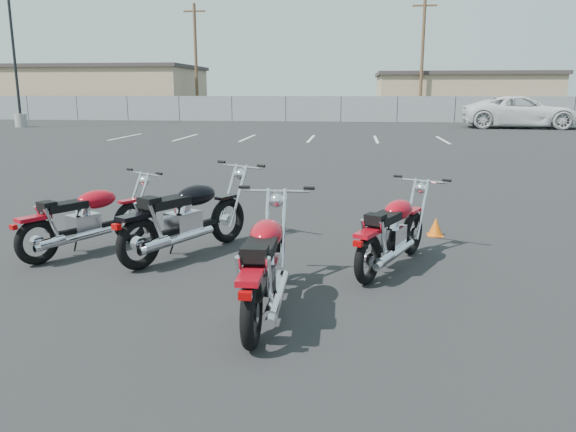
# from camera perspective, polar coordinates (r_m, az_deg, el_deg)

# --- Properties ---
(ground) EXTENTS (120.00, 120.00, 0.00)m
(ground) POSITION_cam_1_polar(r_m,az_deg,el_deg) (6.67, -2.32, -6.54)
(ground) COLOR black
(ground) RESTS_ON ground
(motorcycle_front_red) EXTENTS (1.47, 1.98, 1.03)m
(motorcycle_front_red) POSITION_cam_1_polar(r_m,az_deg,el_deg) (8.15, -19.79, -0.30)
(motorcycle_front_red) COLOR black
(motorcycle_front_red) RESTS_ON ground
(motorcycle_second_black) EXTENTS (1.59, 2.23, 1.15)m
(motorcycle_second_black) POSITION_cam_1_polar(r_m,az_deg,el_deg) (7.65, -10.28, -0.15)
(motorcycle_second_black) COLOR black
(motorcycle_second_black) RESTS_ON ground
(motorcycle_third_red) EXTENTS (1.30, 2.04, 1.03)m
(motorcycle_third_red) POSITION_cam_1_polar(r_m,az_deg,el_deg) (7.10, 10.60, -1.60)
(motorcycle_third_red) COLOR black
(motorcycle_third_red) RESTS_ON ground
(motorcycle_rear_red) EXTENTS (0.88, 2.28, 1.12)m
(motorcycle_rear_red) POSITION_cam_1_polar(r_m,az_deg,el_deg) (5.55, -2.35, -5.00)
(motorcycle_rear_red) COLOR black
(motorcycle_rear_red) RESTS_ON ground
(training_cone_near) EXTENTS (0.23, 0.23, 0.28)m
(training_cone_near) POSITION_cam_1_polar(r_m,az_deg,el_deg) (8.93, 14.76, -1.06)
(training_cone_near) COLOR #E75F0C
(training_cone_near) RESTS_ON ground
(light_pole_west) EXTENTS (0.80, 0.70, 11.36)m
(light_pole_west) POSITION_cam_1_polar(r_m,az_deg,el_deg) (38.51, -25.88, 12.67)
(light_pole_west) COLOR gray
(light_pole_west) RESTS_ON ground
(chainlink_fence) EXTENTS (80.06, 0.06, 1.80)m
(chainlink_fence) POSITION_cam_1_polar(r_m,az_deg,el_deg) (41.25, 5.40, 10.78)
(chainlink_fence) COLOR gray
(chainlink_fence) RESTS_ON ground
(tan_building_west) EXTENTS (18.40, 10.40, 4.30)m
(tan_building_west) POSITION_cam_1_polar(r_m,az_deg,el_deg) (53.43, -19.23, 11.91)
(tan_building_west) COLOR tan
(tan_building_west) RESTS_ON ground
(tan_building_east) EXTENTS (14.40, 9.40, 3.70)m
(tan_building_east) POSITION_cam_1_polar(r_m,az_deg,el_deg) (51.02, 17.23, 11.70)
(tan_building_east) COLOR tan
(tan_building_east) RESTS_ON ground
(utility_pole_b) EXTENTS (1.80, 0.24, 9.00)m
(utility_pole_b) POSITION_cam_1_polar(r_m,az_deg,el_deg) (48.08, -9.34, 15.44)
(utility_pole_b) COLOR #4F3724
(utility_pole_b) RESTS_ON ground
(utility_pole_c) EXTENTS (1.80, 0.24, 9.00)m
(utility_pole_c) POSITION_cam_1_polar(r_m,az_deg,el_deg) (45.56, 13.48, 15.43)
(utility_pole_c) COLOR #4F3724
(utility_pole_c) RESTS_ON ground
(parking_line_stripes) EXTENTS (15.12, 4.00, 0.01)m
(parking_line_stripes) POSITION_cam_1_polar(r_m,az_deg,el_deg) (26.54, -0.91, 7.90)
(parking_line_stripes) COLOR silver
(parking_line_stripes) RESTS_ON ground
(white_van) EXTENTS (3.71, 8.04, 2.97)m
(white_van) POSITION_cam_1_polar(r_m,az_deg,el_deg) (36.64, 22.74, 10.57)
(white_van) COLOR white
(white_van) RESTS_ON ground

